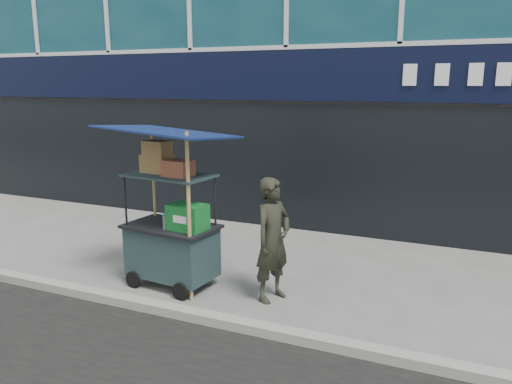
% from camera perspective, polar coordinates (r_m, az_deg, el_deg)
% --- Properties ---
extents(ground, '(80.00, 80.00, 0.00)m').
position_cam_1_polar(ground, '(6.52, -9.00, -12.94)').
color(ground, slate).
rests_on(ground, ground).
extents(curb, '(80.00, 0.18, 0.12)m').
position_cam_1_polar(curb, '(6.34, -10.01, -13.13)').
color(curb, gray).
rests_on(curb, ground).
extents(vendor_cart, '(1.77, 1.34, 2.24)m').
position_cam_1_polar(vendor_cart, '(6.94, -9.57, -4.43)').
color(vendor_cart, '#1B2C2E').
rests_on(vendor_cart, ground).
extents(vendor_man, '(0.56, 0.68, 1.61)m').
position_cam_1_polar(vendor_man, '(6.41, 1.94, -5.47)').
color(vendor_man, black).
rests_on(vendor_man, ground).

